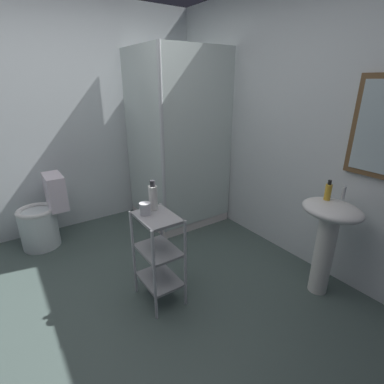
# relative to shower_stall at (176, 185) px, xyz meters

# --- Properties ---
(ground_plane) EXTENTS (4.20, 4.20, 0.02)m
(ground_plane) POSITION_rel_shower_stall_xyz_m (1.20, -1.23, -0.47)
(ground_plane) COLOR #455651
(wall_back) EXTENTS (4.20, 0.14, 2.50)m
(wall_back) POSITION_rel_shower_stall_xyz_m (1.21, 0.62, 0.79)
(wall_back) COLOR silver
(wall_back) RESTS_ON ground_plane
(wall_left) EXTENTS (0.10, 4.20, 2.50)m
(wall_left) POSITION_rel_shower_stall_xyz_m (-0.65, -1.23, 0.79)
(wall_left) COLOR silver
(wall_left) RESTS_ON ground_plane
(shower_stall) EXTENTS (0.92, 0.92, 2.00)m
(shower_stall) POSITION_rel_shower_stall_xyz_m (0.00, 0.00, 0.00)
(shower_stall) COLOR white
(shower_stall) RESTS_ON ground_plane
(pedestal_sink) EXTENTS (0.46, 0.37, 0.81)m
(pedestal_sink) POSITION_rel_shower_stall_xyz_m (1.81, 0.29, 0.12)
(pedestal_sink) COLOR white
(pedestal_sink) RESTS_ON ground_plane
(sink_faucet) EXTENTS (0.03, 0.03, 0.10)m
(sink_faucet) POSITION_rel_shower_stall_xyz_m (1.81, 0.41, 0.40)
(sink_faucet) COLOR silver
(sink_faucet) RESTS_ON pedestal_sink
(toilet) EXTENTS (0.37, 0.49, 0.76)m
(toilet) POSITION_rel_shower_stall_xyz_m (-0.28, -1.46, -0.15)
(toilet) COLOR white
(toilet) RESTS_ON ground_plane
(storage_cart) EXTENTS (0.38, 0.28, 0.74)m
(storage_cart) POSITION_rel_shower_stall_xyz_m (1.14, -0.85, -0.03)
(storage_cart) COLOR silver
(storage_cart) RESTS_ON ground_plane
(hand_soap_bottle) EXTENTS (0.05, 0.05, 0.16)m
(hand_soap_bottle) POSITION_rel_shower_stall_xyz_m (1.75, 0.29, 0.41)
(hand_soap_bottle) COLOR gold
(hand_soap_bottle) RESTS_ON pedestal_sink
(lotion_bottle_white) EXTENTS (0.07, 0.07, 0.23)m
(lotion_bottle_white) POSITION_rel_shower_stall_xyz_m (1.02, -0.81, 0.38)
(lotion_bottle_white) COLOR white
(lotion_bottle_white) RESTS_ON storage_cart
(rinse_cup) EXTENTS (0.08, 0.08, 0.09)m
(rinse_cup) POSITION_rel_shower_stall_xyz_m (1.07, -0.90, 0.32)
(rinse_cup) COLOR silver
(rinse_cup) RESTS_ON storage_cart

